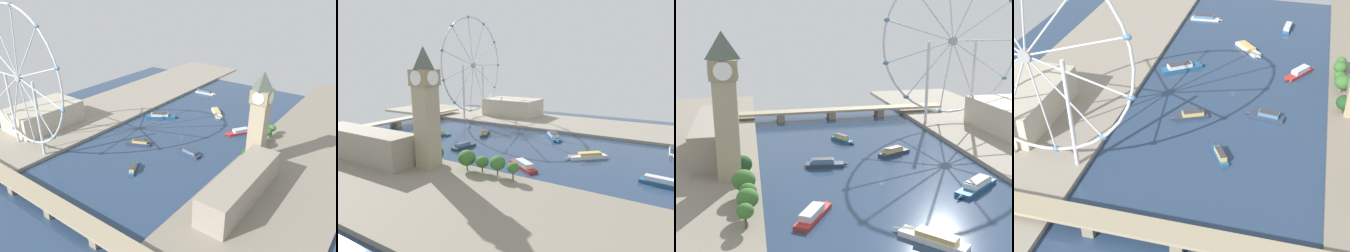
% 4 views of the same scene
% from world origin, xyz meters
% --- Properties ---
extents(ground_plane, '(393.77, 393.77, 0.00)m').
position_xyz_m(ground_plane, '(0.00, 0.00, 0.00)').
color(ground_plane, navy).
extents(riverbank_left, '(90.00, 520.00, 3.00)m').
position_xyz_m(riverbank_left, '(-111.88, 0.00, 1.50)').
color(riverbank_left, gray).
rests_on(riverbank_left, ground_plane).
extents(riverbank_right, '(90.00, 520.00, 3.00)m').
position_xyz_m(riverbank_right, '(111.88, 0.00, 1.50)').
color(riverbank_right, gray).
rests_on(riverbank_right, ground_plane).
extents(clock_tower, '(15.28, 15.28, 79.14)m').
position_xyz_m(clock_tower, '(-82.68, 13.36, 44.23)').
color(clock_tower, tan).
rests_on(clock_tower, riverbank_left).
extents(parliament_block, '(22.00, 88.95, 21.47)m').
position_xyz_m(parliament_block, '(-94.40, 65.84, 13.73)').
color(parliament_block, gray).
rests_on(parliament_block, riverbank_left).
extents(tree_row_embankment, '(12.87, 69.86, 13.60)m').
position_xyz_m(tree_row_embankment, '(-74.87, -12.80, 10.82)').
color(tree_row_embankment, '#513823').
rests_on(tree_row_embankment, riverbank_left).
extents(ferris_wheel, '(120.34, 3.20, 125.80)m').
position_xyz_m(ferris_wheel, '(92.34, 108.89, 68.34)').
color(ferris_wheel, silver).
rests_on(ferris_wheel, riverbank_right).
extents(riverside_hall, '(45.12, 70.35, 21.58)m').
position_xyz_m(riverside_hall, '(127.28, 69.99, 13.79)').
color(riverside_hall, '#BCB29E').
rests_on(riverside_hall, riverbank_right).
extents(river_bridge, '(205.77, 13.94, 8.39)m').
position_xyz_m(river_bridge, '(-0.00, 151.21, 6.55)').
color(river_bridge, tan).
rests_on(river_bridge, ground_plane).
extents(tour_boat_0, '(14.30, 22.33, 5.05)m').
position_xyz_m(tour_boat_0, '(-5.65, 78.27, 2.07)').
color(tour_boat_0, '#235684').
rests_on(tour_boat_0, ground_plane).
extents(tour_boat_1, '(26.16, 28.53, 4.82)m').
position_xyz_m(tour_boat_1, '(-0.60, -70.73, 1.97)').
color(tour_boat_1, white).
rests_on(tour_boat_1, ground_plane).
extents(tour_boat_2, '(33.67, 25.78, 5.43)m').
position_xyz_m(tour_boat_2, '(44.84, -24.00, 2.19)').
color(tour_boat_2, '#235684').
rests_on(tour_boat_2, ground_plane).
extents(tour_boat_3, '(8.56, 29.45, 4.92)m').
position_xyz_m(tour_boat_3, '(-29.15, -123.74, 2.08)').
color(tour_boat_3, '#235684').
rests_on(tour_boat_3, ground_plane).
extents(tour_boat_4, '(25.95, 15.23, 5.25)m').
position_xyz_m(tour_boat_4, '(21.17, 41.02, 2.14)').
color(tour_boat_4, '#2D384C').
rests_on(tour_boat_4, ground_plane).
extents(tour_boat_5, '(21.30, 29.78, 5.13)m').
position_xyz_m(tour_boat_5, '(-44.78, -38.58, 2.07)').
color(tour_boat_5, '#B22D28').
rests_on(tour_boat_5, ground_plane).
extents(tour_boat_6, '(27.15, 9.73, 4.99)m').
position_xyz_m(tour_boat_6, '(-27.64, 28.43, 2.01)').
color(tour_boat_6, '#2D384C').
rests_on(tour_boat_6, ground_plane).
extents(tour_boat_7, '(31.21, 8.36, 4.93)m').
position_xyz_m(tour_boat_7, '(48.96, -126.62, 2.09)').
color(tour_boat_7, beige).
rests_on(tour_boat_7, ground_plane).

